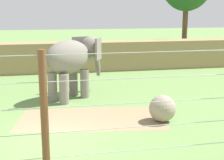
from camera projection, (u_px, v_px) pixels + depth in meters
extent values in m
plane|color=#6B8E4C|center=(48.00, 141.00, 11.26)|extent=(120.00, 120.00, 0.00)
cube|color=#937F5B|center=(92.00, 118.00, 13.57)|extent=(6.30, 3.92, 0.01)
cube|color=#997F56|center=(45.00, 57.00, 23.23)|extent=(36.00, 1.80, 2.07)
cylinder|color=gray|center=(73.00, 82.00, 17.08)|extent=(0.45, 0.45, 1.42)
cylinder|color=gray|center=(85.00, 84.00, 16.62)|extent=(0.45, 0.45, 1.42)
cylinder|color=gray|center=(52.00, 87.00, 15.95)|extent=(0.45, 0.45, 1.42)
cylinder|color=gray|center=(64.00, 89.00, 15.49)|extent=(0.45, 0.45, 1.42)
ellipsoid|color=gray|center=(68.00, 57.00, 15.99)|extent=(2.93, 2.81, 1.63)
ellipsoid|color=gray|center=(90.00, 48.00, 17.22)|extent=(1.50, 1.51, 1.18)
cube|color=gray|center=(80.00, 47.00, 17.50)|extent=(0.91, 0.35, 1.12)
cube|color=gray|center=(98.00, 49.00, 16.78)|extent=(0.46, 0.88, 1.12)
cylinder|color=gray|center=(96.00, 55.00, 17.65)|extent=(0.59, 0.57, 0.64)
cylinder|color=gray|center=(97.00, 63.00, 17.84)|extent=(0.45, 0.44, 0.60)
cylinder|color=gray|center=(98.00, 70.00, 17.99)|extent=(0.29, 0.29, 0.56)
cylinder|color=gray|center=(45.00, 63.00, 14.86)|extent=(0.30, 0.28, 0.81)
sphere|color=gray|center=(162.00, 108.00, 13.11)|extent=(1.07, 1.07, 1.07)
cylinder|color=brown|center=(44.00, 117.00, 8.35)|extent=(0.20, 0.20, 3.46)
cylinder|color=#B7B7BC|center=(49.00, 158.00, 8.60)|extent=(11.44, 0.02, 0.02)
cylinder|color=#B7B7BC|center=(48.00, 133.00, 8.46)|extent=(11.44, 0.02, 0.02)
cylinder|color=#B7B7BC|center=(47.00, 108.00, 8.32)|extent=(11.44, 0.02, 0.02)
cylinder|color=#B7B7BC|center=(46.00, 82.00, 8.17)|extent=(11.44, 0.02, 0.02)
cylinder|color=#B7B7BC|center=(45.00, 55.00, 8.03)|extent=(11.44, 0.02, 0.02)
cylinder|color=brown|center=(185.00, 34.00, 28.18)|extent=(0.44, 0.44, 4.57)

